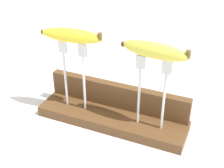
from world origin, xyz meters
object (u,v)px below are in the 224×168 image
fork_stand_left (74,70)px  fork_stand_right (152,87)px  banana_raised_left (72,35)px  banana_raised_right (155,50)px  wire_coil (76,93)px

fork_stand_left → fork_stand_right: bearing=0.0°
fork_stand_left → banana_raised_left: (-0.00, -0.00, 0.10)m
fork_stand_left → banana_raised_right: size_ratio=1.16×
fork_stand_left → wire_coil: 0.19m
fork_stand_left → wire_coil: bearing=119.9°
banana_raised_right → wire_coil: (-0.28, 0.10, -0.25)m
fork_stand_right → banana_raised_left: 0.25m
fork_stand_right → banana_raised_left: bearing=-180.0°
banana_raised_left → wire_coil: (-0.06, 0.10, -0.25)m
fork_stand_left → wire_coil: fork_stand_left is taller
banana_raised_left → wire_coil: size_ratio=2.05×
fork_stand_right → banana_raised_right: (-0.00, 0.00, 0.10)m
banana_raised_right → banana_raised_left: bearing=-180.0°
fork_stand_right → banana_raised_right: 0.10m
fork_stand_left → banana_raised_right: 0.25m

